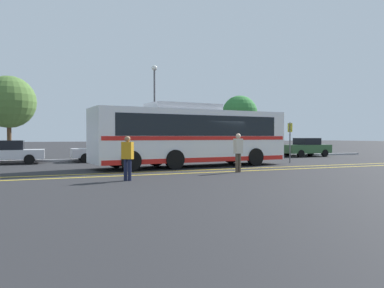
{
  "coord_description": "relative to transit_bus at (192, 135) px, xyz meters",
  "views": [
    {
      "loc": [
        -9.37,
        -19.17,
        1.66
      ],
      "look_at": [
        -1.49,
        0.04,
        1.25
      ],
      "focal_mm": 35.0,
      "sensor_mm": 36.0,
      "label": 1
    }
  ],
  "objects": [
    {
      "name": "transit_bus",
      "position": [
        0.0,
        0.0,
        0.0
      ],
      "size": [
        11.5,
        3.68,
        3.44
      ],
      "rotation": [
        0.0,
        0.0,
        -1.47
      ],
      "color": "white",
      "rests_on": "ground_plane"
    },
    {
      "name": "pedestrian_0",
      "position": [
        -4.78,
        -5.27,
        -0.81
      ],
      "size": [
        0.46,
        0.44,
        1.68
      ],
      "rotation": [
        0.0,
        0.0,
        5.57
      ],
      "color": "#191E38",
      "rests_on": "ground_plane"
    },
    {
      "name": "lane_strip_0",
      "position": [
        0.01,
        -2.2,
        -1.77
      ],
      "size": [
        31.01,
        0.2,
        0.01
      ],
      "primitive_type": "cube",
      "rotation": [
        0.0,
        0.0,
        1.57
      ],
      "color": "gold",
      "rests_on": "ground_plane"
    },
    {
      "name": "curb_strip",
      "position": [
        0.01,
        7.09,
        -1.7
      ],
      "size": [
        39.01,
        0.36,
        0.15
      ],
      "primitive_type": "cube",
      "color": "#99999E",
      "rests_on": "ground_plane"
    },
    {
      "name": "parked_car_1",
      "position": [
        -3.9,
        6.08,
        -1.06
      ],
      "size": [
        4.11,
        1.86,
        1.42
      ],
      "rotation": [
        0.0,
        0.0,
        -1.57
      ],
      "color": "silver",
      "rests_on": "ground_plane"
    },
    {
      "name": "pedestrian_1",
      "position": [
        0.71,
        -3.96,
        -0.73
      ],
      "size": [
        0.46,
        0.33,
        1.81
      ],
      "rotation": [
        0.0,
        0.0,
        3.42
      ],
      "color": "brown",
      "rests_on": "ground_plane"
    },
    {
      "name": "tree_1",
      "position": [
        -9.71,
        8.69,
        2.21
      ],
      "size": [
        3.5,
        3.5,
        5.74
      ],
      "color": "#513823",
      "rests_on": "ground_plane"
    },
    {
      "name": "parked_car_2",
      "position": [
        0.87,
        5.79,
        -1.08
      ],
      "size": [
        4.2,
        2.06,
        1.33
      ],
      "rotation": [
        0.0,
        0.0,
        -1.54
      ],
      "color": "black",
      "rests_on": "ground_plane"
    },
    {
      "name": "lane_strip_1",
      "position": [
        0.01,
        -3.48,
        -1.77
      ],
      "size": [
        31.01,
        0.2,
        0.01
      ],
      "primitive_type": "cube",
      "rotation": [
        0.0,
        0.0,
        1.57
      ],
      "color": "gold",
      "rests_on": "ground_plane"
    },
    {
      "name": "tree_2",
      "position": [
        9.45,
        11.33,
        2.05
      ],
      "size": [
        3.29,
        3.29,
        5.48
      ],
      "color": "#513823",
      "rests_on": "ground_plane"
    },
    {
      "name": "parked_car_0",
      "position": [
        -9.72,
        5.91,
        -1.05
      ],
      "size": [
        4.45,
        2.01,
        1.44
      ],
      "rotation": [
        0.0,
        0.0,
        1.54
      ],
      "color": "silver",
      "rests_on": "ground_plane"
    },
    {
      "name": "bus_stop_sign",
      "position": [
        6.72,
        0.15,
        -0.16
      ],
      "size": [
        0.07,
        0.4,
        2.56
      ],
      "rotation": [
        0.0,
        0.0,
        -1.47
      ],
      "color": "#59595E",
      "rests_on": "ground_plane"
    },
    {
      "name": "street_lamp",
      "position": [
        0.37,
        8.46,
        2.88
      ],
      "size": [
        0.42,
        0.42,
        7.14
      ],
      "color": "#59595E",
      "rests_on": "ground_plane"
    },
    {
      "name": "parked_car_4",
      "position": [
        12.71,
        5.93,
        -1.01
      ],
      "size": [
        3.95,
        1.94,
        1.54
      ],
      "rotation": [
        0.0,
        0.0,
        1.58
      ],
      "color": "#335B33",
      "rests_on": "ground_plane"
    },
    {
      "name": "parked_car_3",
      "position": [
        6.17,
        6.0,
        -1.07
      ],
      "size": [
        4.28,
        2.18,
        1.36
      ],
      "rotation": [
        0.0,
        0.0,
        -1.51
      ],
      "color": "maroon",
      "rests_on": "ground_plane"
    },
    {
      "name": "ground_plane",
      "position": [
        1.51,
        -0.04,
        -1.77
      ],
      "size": [
        220.0,
        220.0,
        0.0
      ],
      "primitive_type": "plane",
      "color": "#262628"
    }
  ]
}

